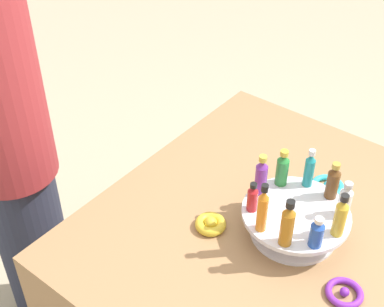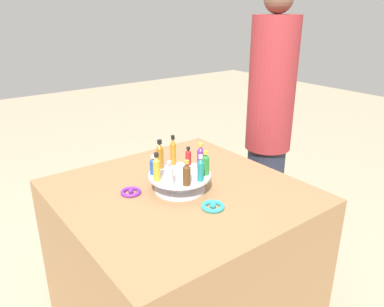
{
  "view_description": "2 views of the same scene",
  "coord_description": "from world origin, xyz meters",
  "px_view_note": "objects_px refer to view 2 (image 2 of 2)",
  "views": [
    {
      "loc": [
        0.4,
        -0.93,
        1.79
      ],
      "look_at": [
        -0.27,
        -0.08,
        0.94
      ],
      "focal_mm": 50.0,
      "sensor_mm": 36.0,
      "label": 1
    },
    {
      "loc": [
        0.87,
        1.23,
        1.52
      ],
      "look_at": [
        -0.09,
        -0.03,
        0.9
      ],
      "focal_mm": 35.0,
      "sensor_mm": 36.0,
      "label": 2
    }
  ],
  "objects_px": {
    "bottle_orange": "(173,151)",
    "bottle_green": "(206,164)",
    "bottle_purple": "(201,157)",
    "bottle_blue": "(154,165)",
    "bottle_amber": "(160,155)",
    "display_stand": "(180,181)",
    "ribbon_bow_gold": "(196,169)",
    "bottle_red": "(188,157)",
    "person_figure": "(269,126)",
    "bottle_gold": "(157,168)",
    "bottle_brown": "(187,174)",
    "ribbon_bow_teal": "(213,206)",
    "bottle_clear": "(169,174)",
    "ribbon_bow_purple": "(131,192)",
    "bottle_teal": "(201,169)"
  },
  "relations": [
    {
      "from": "bottle_amber",
      "to": "ribbon_bow_purple",
      "type": "height_order",
      "value": "bottle_amber"
    },
    {
      "from": "bottle_teal",
      "to": "bottle_blue",
      "type": "relative_size",
      "value": 1.36
    },
    {
      "from": "bottle_green",
      "to": "bottle_orange",
      "type": "xyz_separation_m",
      "value": [
        0.05,
        -0.18,
        0.01
      ]
    },
    {
      "from": "bottle_brown",
      "to": "bottle_red",
      "type": "xyz_separation_m",
      "value": [
        -0.13,
        -0.17,
        -0.01
      ]
    },
    {
      "from": "person_figure",
      "to": "ribbon_bow_teal",
      "type": "bearing_deg",
      "value": 12.52
    },
    {
      "from": "bottle_green",
      "to": "person_figure",
      "type": "bearing_deg",
      "value": -157.26
    },
    {
      "from": "ribbon_bow_gold",
      "to": "person_figure",
      "type": "relative_size",
      "value": 0.05
    },
    {
      "from": "bottle_blue",
      "to": "bottle_gold",
      "type": "distance_m",
      "value": 0.07
    },
    {
      "from": "bottle_blue",
      "to": "bottle_brown",
      "type": "bearing_deg",
      "value": 105.42
    },
    {
      "from": "bottle_red",
      "to": "person_figure",
      "type": "height_order",
      "value": "person_figure"
    },
    {
      "from": "bottle_orange",
      "to": "bottle_gold",
      "type": "distance_m",
      "value": 0.18
    },
    {
      "from": "display_stand",
      "to": "bottle_red",
      "type": "height_order",
      "value": "bottle_red"
    },
    {
      "from": "display_stand",
      "to": "bottle_blue",
      "type": "bearing_deg",
      "value": -38.58
    },
    {
      "from": "bottle_red",
      "to": "bottle_orange",
      "type": "relative_size",
      "value": 0.61
    },
    {
      "from": "bottle_purple",
      "to": "bottle_brown",
      "type": "bearing_deg",
      "value": 33.42
    },
    {
      "from": "bottle_clear",
      "to": "bottle_teal",
      "type": "relative_size",
      "value": 0.9
    },
    {
      "from": "ribbon_bow_teal",
      "to": "person_figure",
      "type": "xyz_separation_m",
      "value": [
        -0.85,
        -0.47,
        0.07
      ]
    },
    {
      "from": "person_figure",
      "to": "bottle_red",
      "type": "bearing_deg",
      "value": -2.42
    },
    {
      "from": "bottle_amber",
      "to": "display_stand",
      "type": "bearing_deg",
      "value": 105.42
    },
    {
      "from": "bottle_green",
      "to": "ribbon_bow_gold",
      "type": "xyz_separation_m",
      "value": [
        -0.09,
        -0.19,
        -0.11
      ]
    },
    {
      "from": "bottle_teal",
      "to": "display_stand",
      "type": "bearing_deg",
      "value": -74.58
    },
    {
      "from": "bottle_clear",
      "to": "bottle_brown",
      "type": "distance_m",
      "value": 0.07
    },
    {
      "from": "bottle_gold",
      "to": "bottle_purple",
      "type": "bearing_deg",
      "value": 177.42
    },
    {
      "from": "ribbon_bow_gold",
      "to": "person_figure",
      "type": "xyz_separation_m",
      "value": [
        -0.68,
        -0.14,
        0.06
      ]
    },
    {
      "from": "bottle_clear",
      "to": "bottle_orange",
      "type": "xyz_separation_m",
      "value": [
        -0.13,
        -0.17,
        0.02
      ]
    },
    {
      "from": "bottle_purple",
      "to": "ribbon_bow_purple",
      "type": "relative_size",
      "value": 1.36
    },
    {
      "from": "display_stand",
      "to": "bottle_red",
      "type": "xyz_separation_m",
      "value": [
        -0.09,
        -0.06,
        0.07
      ]
    },
    {
      "from": "bottle_teal",
      "to": "person_figure",
      "type": "relative_size",
      "value": 0.07
    },
    {
      "from": "ribbon_bow_purple",
      "to": "bottle_blue",
      "type": "bearing_deg",
      "value": 164.73
    },
    {
      "from": "bottle_clear",
      "to": "person_figure",
      "type": "height_order",
      "value": "person_figure"
    },
    {
      "from": "ribbon_bow_purple",
      "to": "bottle_clear",
      "type": "bearing_deg",
      "value": 121.18
    },
    {
      "from": "bottle_blue",
      "to": "display_stand",
      "type": "bearing_deg",
      "value": 141.42
    },
    {
      "from": "bottle_teal",
      "to": "ribbon_bow_teal",
      "type": "distance_m",
      "value": 0.16
    },
    {
      "from": "ribbon_bow_purple",
      "to": "person_figure",
      "type": "height_order",
      "value": "person_figure"
    },
    {
      "from": "bottle_green",
      "to": "bottle_gold",
      "type": "distance_m",
      "value": 0.22
    },
    {
      "from": "bottle_clear",
      "to": "bottle_purple",
      "type": "height_order",
      "value": "bottle_purple"
    },
    {
      "from": "bottle_clear",
      "to": "ribbon_bow_gold",
      "type": "relative_size",
      "value": 1.26
    },
    {
      "from": "bottle_purple",
      "to": "ribbon_bow_gold",
      "type": "distance_m",
      "value": 0.18
    },
    {
      "from": "bottle_clear",
      "to": "bottle_amber",
      "type": "relative_size",
      "value": 0.78
    },
    {
      "from": "bottle_clear",
      "to": "bottle_brown",
      "type": "bearing_deg",
      "value": 141.42
    },
    {
      "from": "bottle_purple",
      "to": "bottle_blue",
      "type": "distance_m",
      "value": 0.22
    },
    {
      "from": "bottle_purple",
      "to": "bottle_amber",
      "type": "height_order",
      "value": "bottle_amber"
    },
    {
      "from": "bottle_teal",
      "to": "bottle_purple",
      "type": "bearing_deg",
      "value": -128.58
    },
    {
      "from": "bottle_green",
      "to": "bottle_purple",
      "type": "height_order",
      "value": "bottle_purple"
    },
    {
      "from": "bottle_blue",
      "to": "ribbon_bow_teal",
      "type": "xyz_separation_m",
      "value": [
        -0.1,
        0.29,
        -0.11
      ]
    },
    {
      "from": "display_stand",
      "to": "bottle_teal",
      "type": "bearing_deg",
      "value": 105.42
    },
    {
      "from": "bottle_red",
      "to": "bottle_blue",
      "type": "height_order",
      "value": "same"
    },
    {
      "from": "display_stand",
      "to": "person_figure",
      "type": "xyz_separation_m",
      "value": [
        -0.86,
        -0.25,
        0.03
      ]
    },
    {
      "from": "bottle_orange",
      "to": "bottle_green",
      "type": "bearing_deg",
      "value": 105.42
    },
    {
      "from": "bottle_clear",
      "to": "bottle_teal",
      "type": "height_order",
      "value": "bottle_teal"
    }
  ]
}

